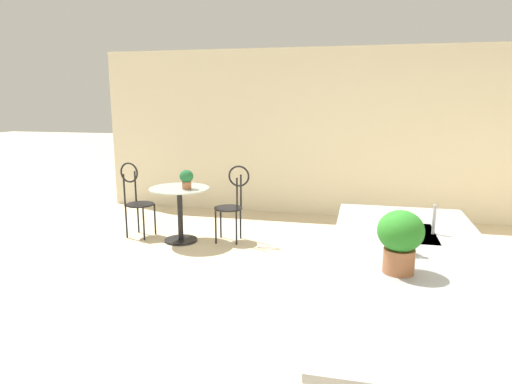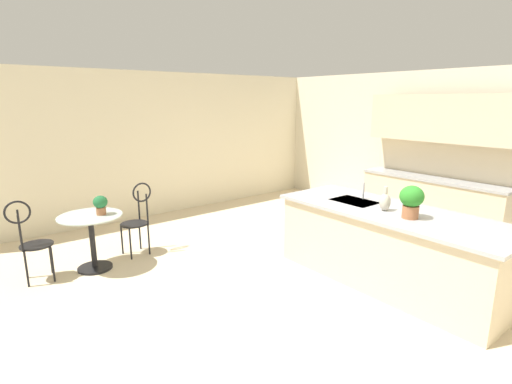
# 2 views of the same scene
# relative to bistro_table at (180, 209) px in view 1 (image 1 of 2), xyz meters

# --- Properties ---
(ground_plane) EXTENTS (40.00, 40.00, 0.00)m
(ground_plane) POSITION_rel_bistro_table_xyz_m (2.33, 1.85, -0.45)
(ground_plane) COLOR beige
(wall_left_window) EXTENTS (0.12, 7.80, 2.70)m
(wall_left_window) POSITION_rel_bistro_table_xyz_m (-1.93, 1.85, 0.90)
(wall_left_window) COLOR beige
(wall_left_window) RESTS_ON ground
(kitchen_island) EXTENTS (2.80, 1.06, 0.92)m
(kitchen_island) POSITION_rel_bistro_table_xyz_m (2.63, 2.70, 0.02)
(kitchen_island) COLOR beige
(kitchen_island) RESTS_ON ground
(bistro_table) EXTENTS (0.80, 0.80, 0.74)m
(bistro_table) POSITION_rel_bistro_table_xyz_m (0.00, 0.00, 0.00)
(bistro_table) COLOR black
(bistro_table) RESTS_ON ground
(chair_near_window) EXTENTS (0.42, 0.50, 1.04)m
(chair_near_window) POSITION_rel_bistro_table_xyz_m (-0.09, -0.69, 0.13)
(chair_near_window) COLOR black
(chair_near_window) RESTS_ON ground
(chair_by_island) EXTENTS (0.41, 0.50, 1.04)m
(chair_by_island) POSITION_rel_bistro_table_xyz_m (-0.16, 0.69, 0.13)
(chair_by_island) COLOR black
(chair_by_island) RESTS_ON ground
(sink_faucet) EXTENTS (0.02, 0.02, 0.22)m
(sink_faucet) POSITION_rel_bistro_table_xyz_m (2.08, 2.88, 0.58)
(sink_faucet) COLOR #B2B5BA
(sink_faucet) RESTS_ON kitchen_island
(potted_plant_on_table) EXTENTS (0.18, 0.18, 0.25)m
(potted_plant_on_table) POSITION_rel_bistro_table_xyz_m (0.05, 0.13, 0.44)
(potted_plant_on_table) COLOR #9E603D
(potted_plant_on_table) RESTS_ON bistro_table
(potted_plant_counter_near) EXTENTS (0.26, 0.26, 0.37)m
(potted_plant_counter_near) POSITION_rel_bistro_table_xyz_m (2.93, 2.58, 0.68)
(potted_plant_counter_near) COLOR #9E603D
(potted_plant_counter_near) RESTS_ON kitchen_island
(vase_on_counter) EXTENTS (0.13, 0.13, 0.29)m
(vase_on_counter) POSITION_rel_bistro_table_xyz_m (2.58, 2.62, 0.58)
(vase_on_counter) COLOR #BCB29E
(vase_on_counter) RESTS_ON kitchen_island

